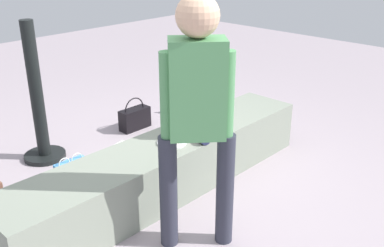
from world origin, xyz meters
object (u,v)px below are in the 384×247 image
(gift_bag, at_px, (73,180))
(water_bottle_far_side, at_px, (176,105))
(handbag_black_leather, at_px, (135,118))
(child_seated, at_px, (190,108))
(water_bottle_near_gift, at_px, (184,110))
(adult_standing, at_px, (197,105))
(cake_plate, at_px, (172,141))
(cake_box_white, at_px, (126,158))

(gift_bag, height_order, water_bottle_far_side, gift_bag)
(water_bottle_far_side, relative_size, handbag_black_leather, 0.63)
(child_seated, relative_size, water_bottle_far_side, 2.30)
(water_bottle_near_gift, bearing_deg, water_bottle_far_side, 78.01)
(water_bottle_near_gift, relative_size, water_bottle_far_side, 0.96)
(adult_standing, relative_size, water_bottle_far_side, 7.41)
(child_seated, height_order, water_bottle_far_side, child_seated)
(adult_standing, xyz_separation_m, water_bottle_far_side, (1.51, 1.72, -0.84))
(water_bottle_near_gift, bearing_deg, cake_plate, -138.90)
(cake_plate, bearing_deg, water_bottle_far_side, 44.58)
(water_bottle_near_gift, relative_size, handbag_black_leather, 0.61)
(adult_standing, relative_size, cake_plate, 6.95)
(adult_standing, xyz_separation_m, water_bottle_near_gift, (1.47, 1.56, -0.85))
(gift_bag, height_order, cake_box_white, gift_bag)
(adult_standing, distance_m, handbag_black_leather, 2.11)
(cake_box_white, bearing_deg, handbag_black_leather, 44.73)
(child_seated, xyz_separation_m, cake_plate, (-0.21, -0.01, -0.19))
(water_bottle_far_side, xyz_separation_m, handbag_black_leather, (-0.60, -0.01, 0.02))
(water_bottle_far_side, distance_m, cake_box_white, 1.29)
(cake_plate, relative_size, gift_bag, 0.61)
(handbag_black_leather, bearing_deg, cake_box_white, -135.27)
(cake_plate, height_order, water_bottle_near_gift, cake_plate)
(water_bottle_far_side, bearing_deg, gift_bag, -157.99)
(water_bottle_near_gift, distance_m, cake_box_white, 1.19)
(water_bottle_near_gift, xyz_separation_m, cake_box_white, (-1.13, -0.40, -0.03))
(cake_plate, distance_m, cake_box_white, 0.71)
(handbag_black_leather, bearing_deg, child_seated, -108.34)
(adult_standing, height_order, gift_bag, adult_standing)
(adult_standing, bearing_deg, water_bottle_far_side, 48.80)
(cake_plate, height_order, water_bottle_far_side, cake_plate)
(handbag_black_leather, bearing_deg, gift_bag, -148.90)
(gift_bag, bearing_deg, cake_plate, -37.98)
(gift_bag, xyz_separation_m, water_bottle_far_side, (1.77, 0.72, -0.07))
(gift_bag, distance_m, cake_box_white, 0.64)
(gift_bag, bearing_deg, adult_standing, -75.19)
(water_bottle_near_gift, relative_size, cake_box_white, 0.61)
(child_seated, relative_size, water_bottle_near_gift, 2.39)
(handbag_black_leather, bearing_deg, water_bottle_near_gift, -15.77)
(gift_bag, bearing_deg, water_bottle_near_gift, 17.61)
(gift_bag, bearing_deg, water_bottle_far_side, 22.01)
(child_seated, distance_m, gift_bag, 1.02)
(child_seated, height_order, gift_bag, child_seated)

